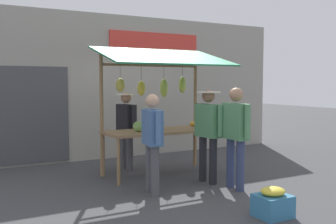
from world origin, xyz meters
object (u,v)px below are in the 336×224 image
market_stall (160,96)px  vendor_with_sunhat (126,124)px  shopper_with_ponytail (208,128)px  shopper_in_striped_shirt (236,130)px  produce_crate_near (273,203)px  shopper_with_shopping_bag (152,137)px

market_stall → vendor_with_sunhat: market_stall is taller
market_stall → shopper_with_ponytail: 1.23m
vendor_with_sunhat → shopper_in_striped_shirt: 2.52m
vendor_with_sunhat → shopper_in_striped_shirt: shopper_in_striped_shirt is taller
vendor_with_sunhat → shopper_in_striped_shirt: bearing=16.3°
produce_crate_near → market_stall: bearing=-87.1°
shopper_with_shopping_bag → vendor_with_sunhat: bearing=-1.6°
vendor_with_sunhat → shopper_with_shopping_bag: 1.93m
shopper_with_shopping_bag → produce_crate_near: size_ratio=3.57×
market_stall → produce_crate_near: 3.25m
shopper_with_ponytail → shopper_with_shopping_bag: shopper_with_ponytail is taller
shopper_with_ponytail → produce_crate_near: size_ratio=3.69×
market_stall → shopper_in_striped_shirt: (-0.60, 1.59, -0.54)m
market_stall → shopper_with_shopping_bag: (0.76, 1.17, -0.61)m
market_stall → vendor_with_sunhat: 1.03m
vendor_with_sunhat → shopper_with_shopping_bag: shopper_with_shopping_bag is taller
vendor_with_sunhat → produce_crate_near: 3.80m
shopper_with_ponytail → produce_crate_near: bearing=164.5°
produce_crate_near → shopper_with_ponytail: bearing=-98.5°
vendor_with_sunhat → shopper_with_ponytail: (-0.85, 1.73, 0.06)m
shopper_with_ponytail → produce_crate_near: shopper_with_ponytail is taller
market_stall → shopper_with_ponytail: size_ratio=1.49×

